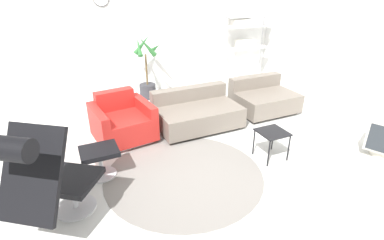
% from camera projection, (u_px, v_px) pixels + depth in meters
% --- Properties ---
extents(ground_plane, '(12.00, 12.00, 0.00)m').
position_uv_depth(ground_plane, '(200.00, 167.00, 4.02)').
color(ground_plane, silver).
extents(wall_back, '(12.00, 0.09, 2.80)m').
position_uv_depth(wall_back, '(131.00, 28.00, 6.09)').
color(wall_back, white).
rests_on(wall_back, ground_plane).
extents(round_rug, '(2.03, 2.03, 0.01)m').
position_uv_depth(round_rug, '(184.00, 174.00, 3.86)').
color(round_rug, slate).
rests_on(round_rug, ground_plane).
extents(lounge_chair, '(1.02, 1.13, 1.25)m').
position_uv_depth(lounge_chair, '(41.00, 173.00, 2.67)').
color(lounge_chair, '#BCBCC1').
rests_on(lounge_chair, ground_plane).
extents(ottoman, '(0.46, 0.39, 0.38)m').
position_uv_depth(ottoman, '(100.00, 156.00, 3.73)').
color(ottoman, '#BCBCC1').
rests_on(ottoman, ground_plane).
extents(armchair_red, '(0.93, 0.91, 0.72)m').
position_uv_depth(armchair_red, '(122.00, 123.00, 4.61)').
color(armchair_red, silver).
rests_on(armchair_red, ground_plane).
extents(couch_low, '(1.37, 0.89, 0.61)m').
position_uv_depth(couch_low, '(196.00, 113.00, 5.06)').
color(couch_low, black).
rests_on(couch_low, ground_plane).
extents(couch_second, '(1.10, 0.88, 0.61)m').
position_uv_depth(couch_second, '(263.00, 99.00, 5.66)').
color(couch_second, black).
rests_on(couch_second, ground_plane).
extents(side_table, '(0.38, 0.38, 0.41)m').
position_uv_depth(side_table, '(272.00, 135.00, 4.09)').
color(side_table, black).
rests_on(side_table, ground_plane).
extents(potted_plant, '(0.49, 0.48, 1.32)m').
position_uv_depth(potted_plant, '(147.00, 77.00, 6.20)').
color(potted_plant, '#333338').
rests_on(potted_plant, ground_plane).
extents(shelf_unit, '(1.10, 0.28, 1.85)m').
position_uv_depth(shelf_unit, '(245.00, 33.00, 6.92)').
color(shelf_unit, '#BCBCC1').
rests_on(shelf_unit, ground_plane).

